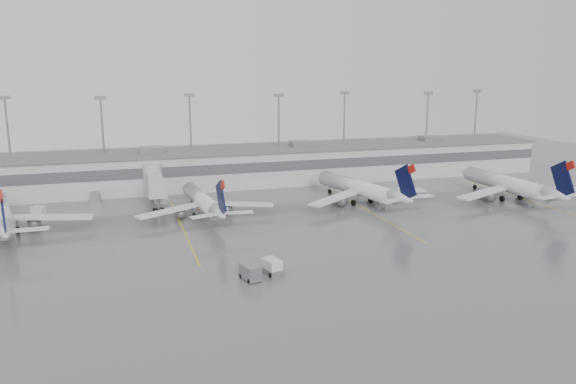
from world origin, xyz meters
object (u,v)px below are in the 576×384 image
object	(u,v)px
jet_mid_right	(361,188)
baggage_tug	(272,268)
jet_far_left	(1,215)
jet_far_right	(510,184)
jet_mid_left	(204,201)

from	to	relation	value
jet_mid_right	baggage_tug	distance (m)	42.58
jet_far_left	jet_far_right	bearing A→B (deg)	-14.29
jet_mid_left	jet_far_right	xyz separation A→B (m)	(61.84, -5.32, 0.43)
jet_mid_left	jet_mid_right	size ratio (longest dim) A/B	0.92
jet_mid_left	baggage_tug	world-z (taller)	jet_mid_left
jet_mid_left	jet_mid_right	distance (m)	31.39
jet_far_left	jet_mid_right	distance (m)	64.47
jet_far_left	jet_mid_left	size ratio (longest dim) A/B	1.10
jet_far_right	jet_mid_right	bearing A→B (deg)	167.09
baggage_tug	jet_mid_right	bearing A→B (deg)	34.61
jet_far_left	jet_mid_right	world-z (taller)	jet_far_left
jet_mid_right	jet_far_left	bearing A→B (deg)	168.44
jet_far_left	jet_far_right	size ratio (longest dim) A/B	0.95
jet_far_left	jet_mid_left	xyz separation A→B (m)	(33.05, 1.46, -0.32)
jet_mid_right	jet_far_right	bearing A→B (deg)	-24.88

